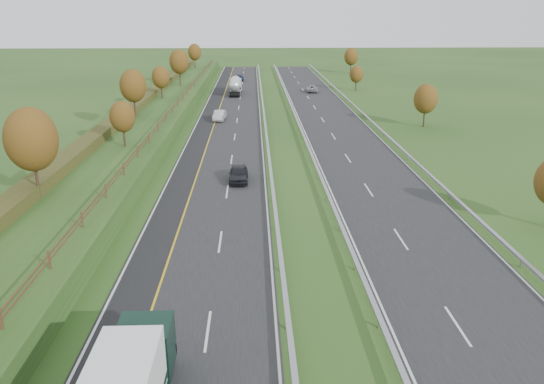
{
  "coord_description": "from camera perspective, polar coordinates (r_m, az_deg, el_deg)",
  "views": [
    {
      "loc": [
        3.9,
        -14.37,
        16.75
      ],
      "look_at": [
        5.43,
        28.35,
        2.2
      ],
      "focal_mm": 35.0,
      "sensor_mm": 36.0,
      "label": 1
    }
  ],
  "objects": [
    {
      "name": "trees_left",
      "position": [
        73.64,
        -15.25,
        10.05
      ],
      "size": [
        6.64,
        164.3,
        7.66
      ],
      "color": "#2D2116",
      "rests_on": "embankment_left"
    },
    {
      "name": "car_dark_near",
      "position": [
        55.06,
        -3.61,
        1.98
      ],
      "size": [
        1.94,
        4.79,
        1.63
      ],
      "primitive_type": "imported",
      "rotation": [
        0.0,
        0.0,
        -0.0
      ],
      "color": "black",
      "rests_on": "near_carriageway"
    },
    {
      "name": "outer_barrier_far",
      "position": [
        78.29,
        11.67,
        6.52
      ],
      "size": [
        0.32,
        200.0,
        0.71
      ],
      "color": "#96999E",
      "rests_on": "ground"
    },
    {
      "name": "median_barrier_far",
      "position": [
        76.41,
        3.2,
        6.58
      ],
      "size": [
        0.32,
        200.0,
        0.71
      ],
      "color": "#96999E",
      "rests_on": "ground"
    },
    {
      "name": "car_silver_mid",
      "position": [
        87.39,
        -5.68,
        8.21
      ],
      "size": [
        2.08,
        4.88,
        1.56
      ],
      "primitive_type": "imported",
      "rotation": [
        0.0,
        0.0,
        -0.09
      ],
      "color": "#B3B3B8",
      "rests_on": "near_carriageway"
    },
    {
      "name": "far_carriageway",
      "position": [
        77.26,
        7.43,
        6.14
      ],
      "size": [
        10.5,
        200.0,
        0.04
      ],
      "primitive_type": "cube",
      "color": "black",
      "rests_on": "ground"
    },
    {
      "name": "road_tanker",
      "position": [
        116.13,
        -3.97,
        11.39
      ],
      "size": [
        2.4,
        11.22,
        3.46
      ],
      "color": "silver",
      "rests_on": "near_carriageway"
    },
    {
      "name": "trees_far",
      "position": [
        107.49,
        12.17,
        11.71
      ],
      "size": [
        8.45,
        118.6,
        7.12
      ],
      "color": "#2D2116",
      "rests_on": "ground"
    },
    {
      "name": "car_oncoming",
      "position": [
        119.13,
        4.31,
        11.04
      ],
      "size": [
        2.88,
        5.43,
        1.45
      ],
      "primitive_type": "imported",
      "rotation": [
        0.0,
        0.0,
        3.05
      ],
      "color": "#999A9D",
      "rests_on": "far_carriageway"
    },
    {
      "name": "near_carriageway",
      "position": [
        76.32,
        -4.95,
        6.07
      ],
      "size": [
        10.5,
        200.0,
        0.04
      ],
      "primitive_type": "cube",
      "color": "black",
      "rests_on": "ground"
    },
    {
      "name": "median_barrier_near",
      "position": [
        76.12,
        -0.65,
        6.56
      ],
      "size": [
        0.32,
        200.0,
        0.71
      ],
      "color": "#96999E",
      "rests_on": "ground"
    },
    {
      "name": "car_small_far",
      "position": [
        139.1,
        -3.47,
        12.15
      ],
      "size": [
        2.03,
        4.71,
        1.35
      ],
      "primitive_type": "imported",
      "rotation": [
        0.0,
        0.0,
        0.03
      ],
      "color": "#141B3F",
      "rests_on": "near_carriageway"
    },
    {
      "name": "embankment_left",
      "position": [
        77.87,
        -14.63,
        6.52
      ],
      "size": [
        12.0,
        200.0,
        2.0
      ],
      "primitive_type": "cube",
      "color": "#27491A",
      "rests_on": "ground"
    },
    {
      "name": "ground",
      "position": [
        71.48,
        1.31,
        5.24
      ],
      "size": [
        400.0,
        400.0,
        0.0
      ],
      "primitive_type": "plane",
      "color": "#27491A",
      "rests_on": "ground"
    },
    {
      "name": "fence_left",
      "position": [
        76.29,
        -11.47,
        7.84
      ],
      "size": [
        0.12,
        189.06,
        1.2
      ],
      "color": "#422B19",
      "rests_on": "embankment_left"
    },
    {
      "name": "hard_shoulder",
      "position": [
        76.61,
        -7.77,
        6.02
      ],
      "size": [
        3.0,
        200.0,
        0.04
      ],
      "primitive_type": "cube",
      "color": "black",
      "rests_on": "ground"
    },
    {
      "name": "hedge_left",
      "position": [
        78.03,
        -16.17,
        7.58
      ],
      "size": [
        2.2,
        180.0,
        1.1
      ],
      "primitive_type": "cube",
      "color": "#353D18",
      "rests_on": "embankment_left"
    },
    {
      "name": "lane_markings",
      "position": [
        76.14,
        -0.11,
        6.13
      ],
      "size": [
        26.75,
        200.0,
        0.01
      ],
      "color": "silver",
      "rests_on": "near_carriageway"
    }
  ]
}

